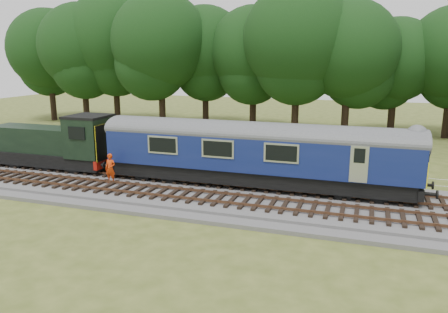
% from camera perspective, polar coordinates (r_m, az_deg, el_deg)
% --- Properties ---
extents(ground, '(120.00, 120.00, 0.00)m').
position_cam_1_polar(ground, '(24.92, 0.67, -5.30)').
color(ground, '#48551F').
rests_on(ground, ground).
extents(ballast, '(70.00, 7.00, 0.35)m').
position_cam_1_polar(ballast, '(24.87, 0.67, -4.91)').
color(ballast, '#4C4C4F').
rests_on(ballast, ground).
extents(track_north, '(67.20, 2.40, 0.21)m').
position_cam_1_polar(track_north, '(26.08, 1.61, -3.52)').
color(track_north, black).
rests_on(track_north, ballast).
extents(track_south, '(67.20, 2.40, 0.21)m').
position_cam_1_polar(track_south, '(23.35, -0.53, -5.49)').
color(track_south, black).
rests_on(track_south, ballast).
extents(fence, '(64.00, 0.12, 1.00)m').
position_cam_1_polar(fence, '(29.06, 3.38, -2.66)').
color(fence, '#6B6054').
rests_on(fence, ground).
extents(tree_line, '(70.00, 8.00, 18.00)m').
position_cam_1_polar(tree_line, '(45.80, 9.11, 2.96)').
color(tree_line, black).
rests_on(tree_line, ground).
extents(dmu_railcar, '(18.05, 2.86, 3.88)m').
position_cam_1_polar(dmu_railcar, '(25.25, 4.11, 1.04)').
color(dmu_railcar, black).
rests_on(dmu_railcar, ground).
extents(shunter_loco, '(8.92, 2.60, 3.38)m').
position_cam_1_polar(shunter_loco, '(31.74, -21.07, 1.49)').
color(shunter_loco, black).
rests_on(shunter_loco, ground).
extents(worker, '(0.66, 0.44, 1.81)m').
position_cam_1_polar(worker, '(26.97, -14.62, -1.54)').
color(worker, red).
rests_on(worker, ballast).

